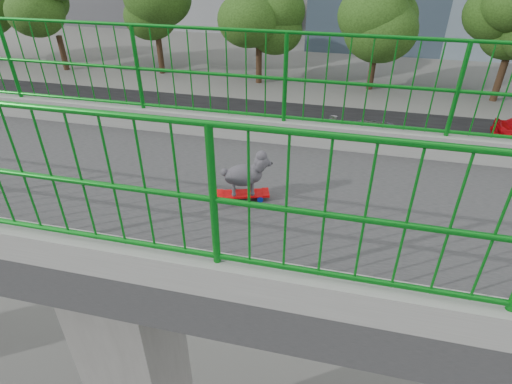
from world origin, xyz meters
The scene contains 8 objects.
road centered at (-13.00, 0.00, 0.01)m, with size 18.00×90.00×0.02m, color black.
footbridge centered at (0.00, 0.00, 5.22)m, with size 3.00×24.00×7.00m.
railing centered at (0.00, 0.00, 7.21)m, with size 3.00×24.00×1.42m.
street_trees centered at (-26.03, 1.06, 4.72)m, with size 5.30×60.40×7.26m.
skateboard centered at (0.09, 1.84, 7.05)m, with size 0.32×0.57×0.07m.
poodle centered at (0.08, 1.87, 7.31)m, with size 0.31×0.51×0.44m.
car_1 centered at (-9.20, 0.85, 0.73)m, with size 1.56×4.46×1.47m, color silver.
car_3 centered at (-15.60, 4.66, 0.80)m, with size 2.25×5.54×1.61m, color #A0A0A5.
Camera 1 is at (3.59, 2.82, 9.37)m, focal length 28.80 mm.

